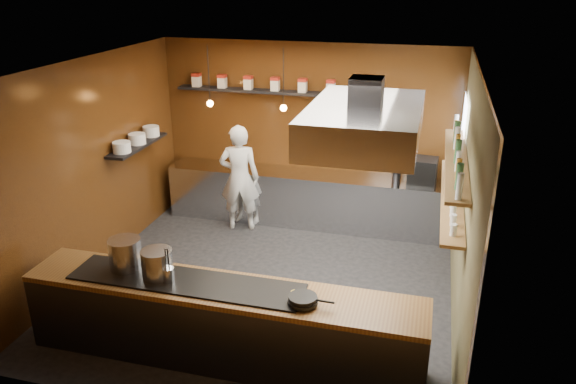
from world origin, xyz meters
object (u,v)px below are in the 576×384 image
(stockpot_large, at_px, (125,254))
(espresso_machine, at_px, (423,172))
(extractor_hood, at_px, (365,122))
(chef, at_px, (239,178))
(stockpot_small, at_px, (157,264))

(stockpot_large, relative_size, espresso_machine, 0.85)
(extractor_hood, xyz_separation_m, chef, (-2.26, 2.11, -1.61))
(stockpot_large, bearing_deg, chef, 86.43)
(espresso_machine, height_order, chef, chef)
(stockpot_large, xyz_separation_m, chef, (0.20, 3.22, -0.23))
(stockpot_large, height_order, stockpot_small, stockpot_large)
(stockpot_small, height_order, espresso_machine, espresso_machine)
(extractor_hood, relative_size, stockpot_small, 5.87)
(chef, bearing_deg, espresso_machine, 175.38)
(stockpot_small, xyz_separation_m, espresso_machine, (2.66, 3.73, 0.01))
(stockpot_large, bearing_deg, espresso_machine, 49.67)
(extractor_hood, distance_m, stockpot_large, 3.03)
(chef, bearing_deg, stockpot_large, 73.42)
(stockpot_small, distance_m, espresso_machine, 4.59)
(extractor_hood, relative_size, stockpot_large, 5.50)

